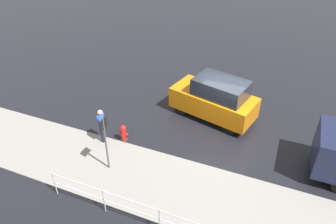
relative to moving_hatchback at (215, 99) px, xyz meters
name	(u,v)px	position (x,y,z in m)	size (l,w,h in m)	color
ground_plane	(221,128)	(-0.55, 0.74, -1.03)	(60.00, 60.00, 0.00)	black
kerb_strip	(190,194)	(-0.55, 4.94, -1.01)	(24.00, 3.20, 0.04)	gray
moving_hatchback	(215,99)	(0.00, 0.00, 0.00)	(4.19, 2.56, 2.06)	orange
fire_hydrant	(124,133)	(3.10, 3.21, -0.63)	(0.42, 0.31, 0.80)	red
pedestrian	(101,123)	(3.89, 3.57, -0.07)	(0.37, 0.53, 1.62)	blue
sign_post	(105,137)	(2.82, 4.92, 0.55)	(0.07, 0.44, 2.40)	#4C4C51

